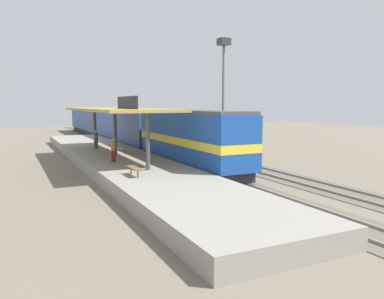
{
  "coord_description": "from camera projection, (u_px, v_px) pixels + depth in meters",
  "views": [
    {
      "loc": [
        -12.46,
        -30.67,
        5.05
      ],
      "look_at": [
        -1.38,
        -7.75,
        2.0
      ],
      "focal_mm": 35.66,
      "sensor_mm": 36.0,
      "label": 1
    }
  ],
  "objects": [
    {
      "name": "ground_plane",
      "position": [
        188.0,
        160.0,
        34.27
      ],
      "size": [
        120.0,
        120.0,
        0.0
      ],
      "primitive_type": "plane",
      "color": "#706656"
    },
    {
      "name": "track_near",
      "position": [
        168.0,
        161.0,
        33.4
      ],
      "size": [
        3.2,
        110.0,
        0.16
      ],
      "color": "#5F5649",
      "rests_on": "ground"
    },
    {
      "name": "track_far",
      "position": [
        214.0,
        158.0,
        35.39
      ],
      "size": [
        3.2,
        110.0,
        0.16
      ],
      "color": "#5F5649",
      "rests_on": "ground"
    },
    {
      "name": "platform",
      "position": [
        116.0,
        160.0,
        31.36
      ],
      "size": [
        6.0,
        44.0,
        0.9
      ],
      "primitive_type": "cube",
      "color": "gray",
      "rests_on": "ground"
    },
    {
      "name": "station_canopy",
      "position": [
        115.0,
        110.0,
        30.79
      ],
      "size": [
        5.2,
        18.0,
        4.7
      ],
      "color": "#47474C",
      "rests_on": "platform"
    },
    {
      "name": "platform_bench",
      "position": [
        134.0,
        168.0,
        22.04
      ],
      "size": [
        0.44,
        1.7,
        0.5
      ],
      "color": "#333338",
      "rests_on": "platform"
    },
    {
      "name": "locomotive",
      "position": [
        190.0,
        139.0,
        29.05
      ],
      "size": [
        2.93,
        14.43,
        4.44
      ],
      "color": "#28282D",
      "rests_on": "track_near"
    },
    {
      "name": "passenger_carriage_front",
      "position": [
        125.0,
        127.0,
        45.15
      ],
      "size": [
        2.9,
        20.0,
        4.24
      ],
      "color": "#28282D",
      "rests_on": "track_near"
    },
    {
      "name": "passenger_carriage_rear",
      "position": [
        90.0,
        120.0,
        63.74
      ],
      "size": [
        2.9,
        20.0,
        4.24
      ],
      "color": "#28282D",
      "rests_on": "track_near"
    },
    {
      "name": "freight_car",
      "position": [
        195.0,
        134.0,
        38.73
      ],
      "size": [
        2.8,
        12.0,
        3.54
      ],
      "color": "#28282D",
      "rests_on": "track_far"
    },
    {
      "name": "light_mast",
      "position": [
        224.0,
        71.0,
        39.14
      ],
      "size": [
        1.1,
        1.1,
        11.7
      ],
      "color": "slate",
      "rests_on": "ground"
    },
    {
      "name": "person_waiting",
      "position": [
        113.0,
        149.0,
        27.26
      ],
      "size": [
        0.34,
        0.34,
        1.71
      ],
      "color": "maroon",
      "rests_on": "platform"
    },
    {
      "name": "person_walking",
      "position": [
        96.0,
        138.0,
        35.42
      ],
      "size": [
        0.34,
        0.34,
        1.71
      ],
      "color": "#4C4C51",
      "rests_on": "platform"
    }
  ]
}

